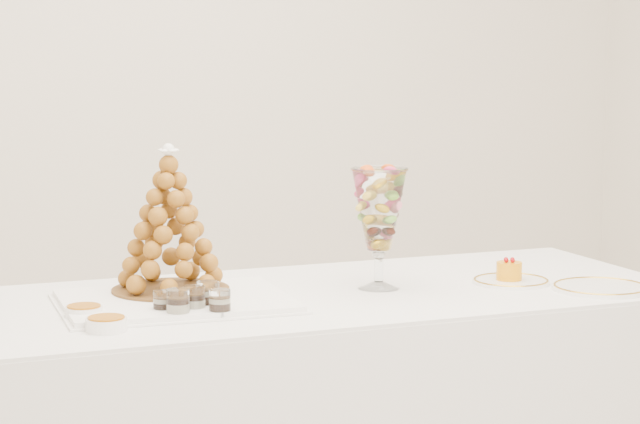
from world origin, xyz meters
name	(u,v)px	position (x,y,z in m)	size (l,w,h in m)	color
lace_tray	(176,301)	(-0.34, 0.11, 0.78)	(0.56, 0.42, 0.02)	white
macaron_vase	(379,211)	(0.22, 0.12, 0.98)	(0.15, 0.15, 0.32)	white
cake_plate	(511,282)	(0.59, 0.04, 0.78)	(0.21, 0.21, 0.01)	white
spare_plate	(600,288)	(0.76, -0.13, 0.78)	(0.26, 0.26, 0.01)	white
verrine_a	(163,304)	(-0.41, 0.00, 0.80)	(0.05, 0.05, 0.06)	white
verrine_b	(195,301)	(-0.33, -0.02, 0.81)	(0.05, 0.05, 0.07)	white
verrine_c	(208,296)	(-0.29, 0.01, 0.81)	(0.06, 0.06, 0.07)	white
verrine_d	(178,305)	(-0.38, -0.06, 0.81)	(0.06, 0.06, 0.07)	white
verrine_e	(220,304)	(-0.29, -0.08, 0.81)	(0.05, 0.05, 0.07)	white
ramekin_back	(84,312)	(-0.59, 0.05, 0.78)	(0.09, 0.09, 0.03)	white
ramekin_front	(106,325)	(-0.57, -0.10, 0.79)	(0.09, 0.09, 0.03)	white
croquembouche	(170,220)	(-0.33, 0.21, 0.97)	(0.32, 0.32, 0.38)	brown
mousse_cake	(509,271)	(0.58, 0.05, 0.81)	(0.07, 0.07, 0.06)	orange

